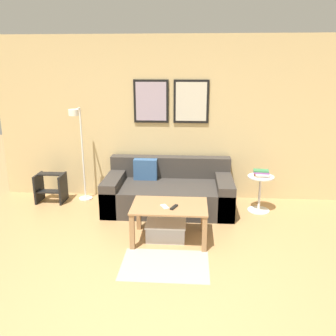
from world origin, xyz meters
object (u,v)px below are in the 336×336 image
(couch, at_px, (169,192))
(cell_phone, at_px, (164,207))
(coffee_table, at_px, (169,212))
(step_stool, at_px, (51,187))
(floor_lamp, at_px, (79,144))
(book_stack, at_px, (262,173))
(remote_control, at_px, (174,207))
(storage_bin, at_px, (166,230))
(side_table, at_px, (260,190))

(couch, relative_size, cell_phone, 13.48)
(coffee_table, bearing_deg, couch, 94.45)
(coffee_table, relative_size, step_stool, 2.04)
(coffee_table, height_order, floor_lamp, floor_lamp)
(book_stack, xyz_separation_m, remote_control, (-1.22, -1.09, -0.12))
(remote_control, distance_m, cell_phone, 0.12)
(storage_bin, xyz_separation_m, step_stool, (-1.92, 1.13, 0.13))
(side_table, height_order, cell_phone, side_table)
(couch, bearing_deg, floor_lamp, 174.76)
(side_table, bearing_deg, remote_control, -138.36)
(side_table, bearing_deg, coffee_table, -141.92)
(floor_lamp, distance_m, cell_phone, 1.92)
(storage_bin, bearing_deg, book_stack, 36.21)
(step_stool, bearing_deg, coffee_table, -30.57)
(couch, distance_m, remote_control, 1.15)
(storage_bin, relative_size, floor_lamp, 0.33)
(book_stack, bearing_deg, coffee_table, -141.88)
(coffee_table, bearing_deg, book_stack, 38.12)
(couch, xyz_separation_m, remote_control, (0.14, -1.12, 0.22))
(side_table, relative_size, book_stack, 2.20)
(storage_bin, relative_size, remote_control, 3.32)
(floor_lamp, bearing_deg, side_table, -3.51)
(couch, bearing_deg, step_stool, 176.37)
(couch, xyz_separation_m, floor_lamp, (-1.38, 0.13, 0.69))
(floor_lamp, relative_size, side_table, 2.74)
(couch, relative_size, step_stool, 4.17)
(couch, height_order, coffee_table, couch)
(floor_lamp, relative_size, book_stack, 6.03)
(couch, relative_size, side_table, 3.47)
(side_table, distance_m, remote_control, 1.63)
(remote_control, bearing_deg, coffee_table, 149.30)
(storage_bin, height_order, step_stool, step_stool)
(coffee_table, distance_m, side_table, 1.62)
(coffee_table, height_order, cell_phone, cell_phone)
(coffee_table, relative_size, storage_bin, 1.85)
(couch, xyz_separation_m, storage_bin, (0.04, -1.01, -0.14))
(remote_control, bearing_deg, step_stool, 171.29)
(coffee_table, xyz_separation_m, side_table, (1.27, 1.00, -0.05))
(storage_bin, bearing_deg, remote_control, -47.33)
(floor_lamp, xyz_separation_m, cell_phone, (1.40, -1.22, -0.48))
(couch, relative_size, book_stack, 7.64)
(storage_bin, distance_m, cell_phone, 0.37)
(storage_bin, bearing_deg, cell_phone, -98.77)
(book_stack, bearing_deg, remote_control, -138.35)
(coffee_table, distance_m, storage_bin, 0.27)
(side_table, xyz_separation_m, remote_control, (-1.21, -1.08, 0.14))
(book_stack, relative_size, step_stool, 0.55)
(couch, xyz_separation_m, cell_phone, (0.02, -1.10, 0.21))
(floor_lamp, distance_m, book_stack, 2.77)
(couch, height_order, book_stack, couch)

